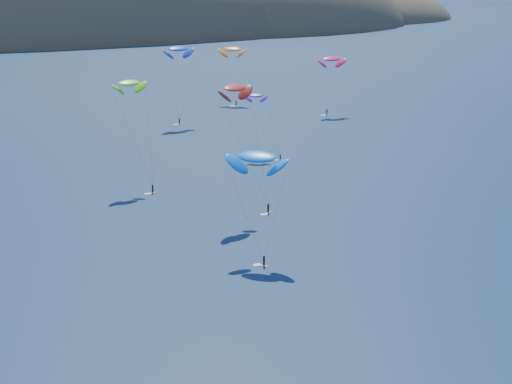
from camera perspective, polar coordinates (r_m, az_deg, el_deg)
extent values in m
ellipsoid|color=#3D3526|center=(604.08, -17.37, 11.05)|extent=(600.00, 300.00, 210.00)
ellipsoid|color=#3D3526|center=(619.59, -2.02, 12.28)|extent=(320.00, 220.00, 156.00)
ellipsoid|color=#3D3526|center=(705.01, 6.23, 13.21)|extent=(240.00, 180.00, 84.00)
cube|color=#B2CD16|center=(164.80, -8.26, -0.07)|extent=(1.63, 0.78, 0.09)
cylinder|color=black|center=(164.51, -8.27, 0.26)|extent=(0.37, 0.37, 1.67)
sphere|color=#8C6047|center=(164.22, -8.29, 0.58)|extent=(0.28, 0.28, 0.28)
ellipsoid|color=#77EA14|center=(168.92, -10.12, 8.59)|extent=(8.76, 5.47, 4.54)
cube|color=#B2CD16|center=(235.41, -6.14, 5.42)|extent=(1.63, 0.73, 0.09)
cylinder|color=black|center=(235.20, -6.15, 5.66)|extent=(0.37, 0.37, 1.69)
sphere|color=#8C6047|center=(235.00, -6.16, 5.89)|extent=(0.28, 0.28, 0.28)
ellipsoid|color=#1932D8|center=(235.47, -6.25, 11.34)|extent=(11.21, 6.70, 5.86)
cube|color=#B2CD16|center=(124.37, 0.64, -5.92)|extent=(1.43, 1.30, 0.08)
cylinder|color=black|center=(124.00, 0.64, -5.53)|extent=(0.35, 0.35, 1.60)
sphere|color=#8C6047|center=(123.63, 0.64, -5.13)|extent=(0.27, 0.27, 0.27)
ellipsoid|color=blue|center=(125.20, 0.08, 2.85)|extent=(11.51, 10.78, 6.03)
cube|color=#B2CD16|center=(190.61, 1.95, 2.57)|extent=(1.33, 0.81, 0.07)
cylinder|color=black|center=(190.40, 1.96, 2.80)|extent=(0.30, 0.30, 1.38)
sphere|color=#8C6047|center=(190.20, 1.96, 3.03)|extent=(0.23, 0.23, 0.23)
ellipsoid|color=#59208F|center=(192.87, 0.01, 7.74)|extent=(6.74, 4.86, 3.42)
cube|color=#B2CD16|center=(249.65, 5.68, 6.15)|extent=(1.70, 0.68, 0.09)
cylinder|color=black|center=(249.44, 5.69, 6.38)|extent=(0.39, 0.39, 1.76)
sphere|color=#8C6047|center=(249.24, 5.70, 6.61)|extent=(0.30, 0.30, 0.30)
ellipsoid|color=#D5145C|center=(251.38, 6.06, 10.56)|extent=(10.53, 5.87, 5.60)
cube|color=#B2CD16|center=(150.06, 0.98, -1.68)|extent=(1.66, 1.13, 0.09)
cylinder|color=black|center=(149.73, 0.98, -1.31)|extent=(0.38, 0.38, 1.73)
sphere|color=#8C6047|center=(149.40, 0.98, -0.95)|extent=(0.29, 0.29, 0.29)
ellipsoid|color=#A2261A|center=(146.80, -1.70, 8.35)|extent=(9.93, 7.72, 5.03)
cube|color=#B2CD16|center=(264.94, -1.60, 6.91)|extent=(1.61, 1.23, 0.09)
cylinder|color=black|center=(264.75, -1.60, 7.12)|extent=(0.38, 0.38, 1.72)
sphere|color=#8C6047|center=(264.57, -1.60, 7.33)|extent=(0.29, 0.29, 0.29)
ellipsoid|color=orange|center=(271.19, -1.91, 11.38)|extent=(11.23, 9.38, 5.71)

